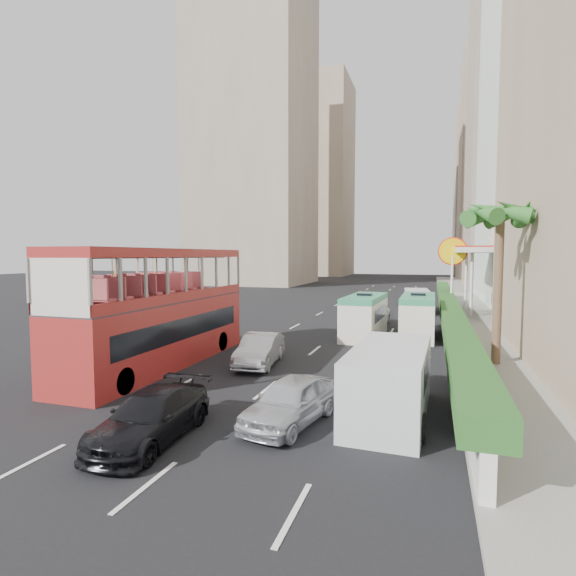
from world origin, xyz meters
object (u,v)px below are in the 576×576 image
at_px(panel_van_near, 390,382).
at_px(palm_tree, 498,289).
at_px(minibus_far, 418,316).
at_px(car_silver_lane_b, 290,424).
at_px(double_decker_bus, 161,308).
at_px(shell_station, 495,280).
at_px(car_silver_lane_a, 260,365).
at_px(panel_van_far, 417,301).
at_px(van_asset, 368,326).
at_px(minibus_near, 364,316).
at_px(car_black, 152,440).

bearing_deg(panel_van_near, palm_tree, 64.71).
xyz_separation_m(minibus_far, palm_tree, (3.40, -6.50, 2.15)).
bearing_deg(car_silver_lane_b, panel_van_near, 40.84).
xyz_separation_m(double_decker_bus, panel_van_near, (10.01, -3.28, -1.49)).
relative_size(palm_tree, shell_station, 0.80).
height_order(car_silver_lane_a, panel_van_far, panel_van_far).
distance_m(car_silver_lane_a, van_asset, 12.52).
height_order(double_decker_bus, panel_van_near, double_decker_bus).
xyz_separation_m(van_asset, shell_station, (8.92, 9.49, 2.75)).
distance_m(minibus_far, panel_van_far, 11.77).
height_order(minibus_far, palm_tree, palm_tree).
bearing_deg(panel_van_far, van_asset, -112.99).
height_order(car_silver_lane_a, minibus_near, minibus_near).
height_order(car_silver_lane_a, shell_station, shell_station).
bearing_deg(car_silver_lane_a, van_asset, 68.72).
bearing_deg(car_black, minibus_near, 76.58).
distance_m(panel_van_far, palm_tree, 18.81).
bearing_deg(car_silver_lane_a, panel_van_near, -45.21).
bearing_deg(minibus_near, panel_van_near, -75.60).
xyz_separation_m(car_silver_lane_a, van_asset, (3.03, 12.14, 0.00)).
bearing_deg(van_asset, palm_tree, -53.29).
distance_m(minibus_near, palm_tree, 8.73).
xyz_separation_m(panel_van_near, panel_van_far, (-0.05, 25.53, -0.09)).
height_order(van_asset, panel_van_near, panel_van_near).
relative_size(car_silver_lane_b, shell_station, 0.48).
relative_size(van_asset, panel_van_near, 1.02).
height_order(car_silver_lane_b, panel_van_near, panel_van_near).
bearing_deg(panel_van_far, minibus_near, -106.06).
xyz_separation_m(car_silver_lane_a, minibus_far, (6.35, 9.13, 1.23)).
xyz_separation_m(double_decker_bus, panel_van_far, (9.96, 22.26, -1.58)).
distance_m(double_decker_bus, palm_tree, 14.39).
distance_m(car_silver_lane_a, minibus_near, 8.93).
height_order(double_decker_bus, minibus_far, double_decker_bus).
relative_size(car_silver_lane_b, panel_van_near, 0.74).
distance_m(minibus_far, shell_station, 13.78).
bearing_deg(double_decker_bus, car_silver_lane_b, -32.85).
height_order(van_asset, minibus_near, minibus_near).
bearing_deg(palm_tree, panel_van_far, 101.87).
bearing_deg(shell_station, car_silver_lane_b, -107.21).
relative_size(car_silver_lane_a, car_silver_lane_b, 1.06).
bearing_deg(car_silver_lane_b, shell_station, 83.83).
xyz_separation_m(van_asset, panel_van_far, (2.88, 8.74, 0.95)).
distance_m(car_silver_lane_a, panel_van_near, 7.63).
xyz_separation_m(car_silver_lane_b, minibus_far, (3.00, 15.28, 1.23)).
distance_m(car_silver_lane_b, shell_station, 29.21).
distance_m(minibus_near, panel_van_near, 13.09).
bearing_deg(panel_van_far, car_black, -105.68).
bearing_deg(car_silver_lane_a, minibus_far, 47.91).
bearing_deg(minibus_far, shell_station, 65.86).
height_order(car_silver_lane_a, minibus_far, minibus_far).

